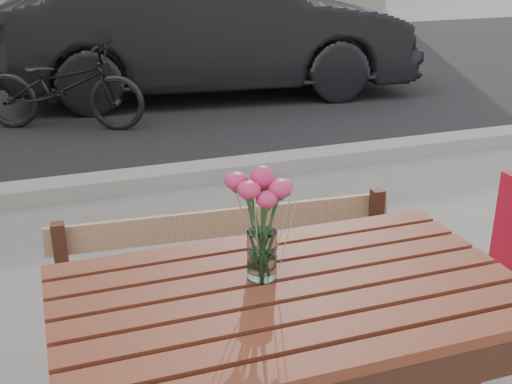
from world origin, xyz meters
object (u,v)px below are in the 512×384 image
(main_table, at_px, (289,329))
(parked_car, at_px, (211,29))
(red_chair, at_px, (505,298))
(bicycle, at_px, (62,87))
(main_vase, at_px, (262,210))

(main_table, xyz_separation_m, parked_car, (1.43, 5.76, 0.07))
(main_table, distance_m, parked_car, 5.93)
(red_chair, relative_size, bicycle, 0.59)
(parked_car, bearing_deg, red_chair, -178.85)
(main_table, bearing_deg, red_chair, 8.15)
(main_vase, bearing_deg, red_chair, 1.58)
(red_chair, relative_size, parked_car, 0.20)
(main_table, xyz_separation_m, main_vase, (-0.05, 0.09, 0.34))
(red_chair, bearing_deg, bicycle, -164.50)
(main_table, distance_m, main_vase, 0.36)
(main_table, relative_size, bicycle, 0.84)
(parked_car, bearing_deg, main_vase, 172.06)
(main_table, xyz_separation_m, red_chair, (0.88, 0.12, -0.14))
(bicycle, bearing_deg, red_chair, -141.82)
(main_vase, distance_m, bicycle, 4.78)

